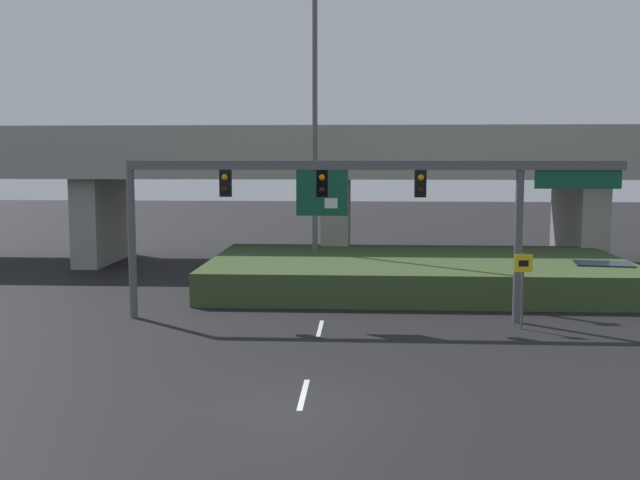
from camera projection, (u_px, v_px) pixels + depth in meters
ground_plane at (301, 404)px, 17.63m from camera, size 160.00×160.00×0.00m
lane_markings at (325, 307)px, 28.90m from camera, size 0.14×37.88×0.01m
signal_gantry at (358, 190)px, 26.07m from camera, size 17.33×0.44×5.66m
speed_limit_sign at (523, 280)px, 25.09m from camera, size 0.60×0.11×2.60m
highway_light_pole_near at (315, 94)px, 34.33m from camera, size 0.70×0.36×16.53m
overpass_bridge at (337, 170)px, 40.14m from camera, size 45.49×7.80×7.32m
grass_embankment at (417, 273)px, 33.18m from camera, size 18.14×9.96×1.32m
parked_sedan_near_right at (606, 281)px, 31.27m from camera, size 4.61×2.46×1.38m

